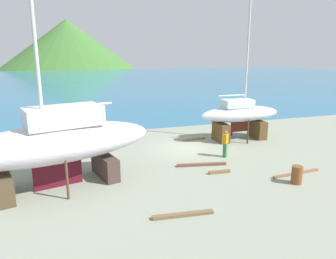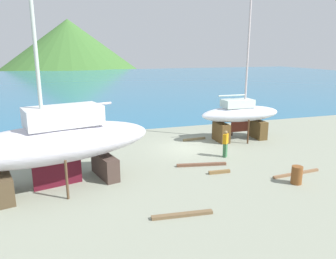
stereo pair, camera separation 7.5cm
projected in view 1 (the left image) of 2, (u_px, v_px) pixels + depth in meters
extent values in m
plane|color=gray|center=(208.00, 164.00, 19.42)|extent=(41.08, 41.08, 0.00)
cube|color=teal|center=(101.00, 81.00, 71.29)|extent=(164.31, 92.97, 0.01)
cone|color=#3E6E2F|center=(69.00, 67.00, 133.05)|extent=(104.86, 104.86, 38.11)
cube|color=brown|center=(257.00, 129.00, 25.07)|extent=(0.70, 1.72, 1.38)
cube|color=brown|center=(221.00, 132.00, 24.13)|extent=(0.70, 1.72, 1.38)
cylinder|color=brown|center=(232.00, 125.00, 25.64)|extent=(0.12, 0.12, 1.79)
cylinder|color=#4A2E1B|center=(248.00, 132.00, 23.46)|extent=(0.12, 0.12, 1.79)
ellipsoid|color=silver|center=(240.00, 114.00, 24.28)|extent=(6.33, 2.16, 1.16)
cube|color=#532016|center=(240.00, 126.00, 24.52)|extent=(1.52, 0.08, 0.81)
cube|color=silver|center=(237.00, 103.00, 24.00)|extent=(2.28, 1.29, 0.58)
cylinder|color=beige|center=(248.00, 52.00, 23.29)|extent=(0.15, 0.15, 8.02)
cylinder|color=#B5C9C0|center=(232.00, 95.00, 23.71)|extent=(2.21, 0.11, 0.11)
cube|color=#4C3D28|center=(3.00, 186.00, 14.72)|extent=(1.29, 2.51, 1.21)
cube|color=#44342D|center=(105.00, 166.00, 17.33)|extent=(1.29, 2.51, 1.21)
cylinder|color=brown|center=(67.00, 180.00, 14.59)|extent=(0.12, 0.12, 1.87)
cylinder|color=#434026|center=(50.00, 160.00, 17.30)|extent=(0.12, 0.12, 1.87)
ellipsoid|color=silver|center=(56.00, 144.00, 15.63)|extent=(10.37, 5.43, 1.88)
cube|color=#50101D|center=(58.00, 174.00, 16.01)|extent=(2.33, 0.68, 1.32)
cube|color=silver|center=(64.00, 116.00, 15.58)|extent=(3.92, 2.66, 0.94)
cylinder|color=#B5C7BE|center=(31.00, 2.00, 13.83)|extent=(0.18, 0.18, 11.17)
cylinder|color=silver|center=(78.00, 106.00, 15.86)|extent=(3.39, 1.00, 0.13)
cube|color=#366B43|center=(225.00, 150.00, 20.58)|extent=(0.38, 0.38, 0.90)
cube|color=orange|center=(226.00, 139.00, 20.40)|extent=(0.48, 0.48, 0.62)
sphere|color=olive|center=(226.00, 132.00, 20.30)|extent=(0.22, 0.22, 0.22)
cylinder|color=brown|center=(297.00, 175.00, 16.45)|extent=(0.78, 0.78, 0.93)
cube|color=#855F41|center=(296.00, 173.00, 17.73)|extent=(3.12, 0.38, 0.14)
cube|color=brown|center=(183.00, 215.00, 13.26)|extent=(2.60, 0.48, 0.13)
cube|color=brown|center=(202.00, 165.00, 19.07)|extent=(2.97, 0.76, 0.15)
cube|color=olive|center=(194.00, 139.00, 24.55)|extent=(1.86, 0.29, 0.16)
cube|color=brown|center=(220.00, 172.00, 17.90)|extent=(1.25, 0.26, 0.17)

